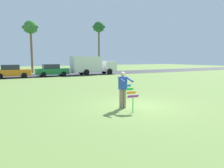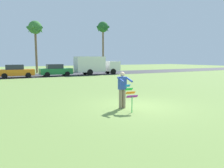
% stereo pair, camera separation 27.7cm
% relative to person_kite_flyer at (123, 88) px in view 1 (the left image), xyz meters
% --- Properties ---
extents(ground_plane, '(120.00, 120.00, 0.00)m').
position_rel_person_kite_flyer_xyz_m(ground_plane, '(0.86, 0.00, -0.95)').
color(ground_plane, olive).
extents(road_strip, '(120.00, 8.00, 0.01)m').
position_rel_person_kite_flyer_xyz_m(road_strip, '(0.86, 22.60, -0.95)').
color(road_strip, '#38383D').
rests_on(road_strip, ground).
extents(person_kite_flyer, '(0.56, 0.67, 1.73)m').
position_rel_person_kite_flyer_xyz_m(person_kite_flyer, '(0.00, 0.00, 0.00)').
color(person_kite_flyer, gray).
rests_on(person_kite_flyer, ground).
extents(kite_held, '(0.53, 0.68, 1.18)m').
position_rel_person_kite_flyer_xyz_m(kite_held, '(-0.05, -0.75, -0.15)').
color(kite_held, blue).
rests_on(kite_held, ground).
extents(parked_car_orange, '(4.25, 1.94, 1.60)m').
position_rel_person_kite_flyer_xyz_m(parked_car_orange, '(-2.86, 20.21, -0.18)').
color(parked_car_orange, orange).
rests_on(parked_car_orange, ground).
extents(parked_car_green, '(4.24, 1.92, 1.60)m').
position_rel_person_kite_flyer_xyz_m(parked_car_green, '(2.04, 20.20, -0.18)').
color(parked_car_green, '#1E7238').
rests_on(parked_car_green, ground).
extents(parked_truck_white_box, '(6.74, 2.22, 2.62)m').
position_rel_person_kite_flyer_xyz_m(parked_truck_white_box, '(7.78, 20.20, 0.46)').
color(parked_truck_white_box, silver).
rests_on(parked_truck_white_box, ground).
extents(palm_tree_right_near, '(2.58, 2.71, 8.36)m').
position_rel_person_kite_flyer_xyz_m(palm_tree_right_near, '(1.04, 28.39, 6.01)').
color(palm_tree_right_near, brown).
rests_on(palm_tree_right_near, ground).
extents(palm_tree_centre_far, '(2.58, 2.71, 9.63)m').
position_rel_person_kite_flyer_xyz_m(palm_tree_centre_far, '(14.37, 30.66, 7.17)').
color(palm_tree_centre_far, brown).
rests_on(palm_tree_centre_far, ground).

